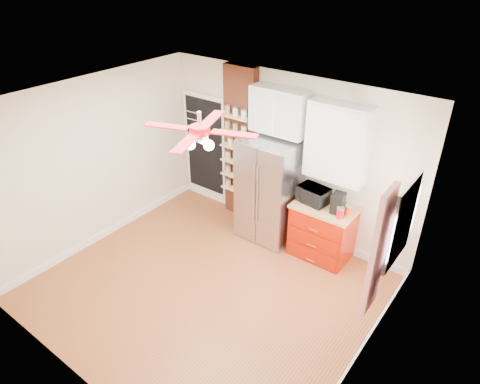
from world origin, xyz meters
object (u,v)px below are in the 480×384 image
Objects in this scene: canister_left at (340,213)px; pantry_jar_oats at (230,141)px; red_cabinet at (322,231)px; toaster_oven at (313,195)px; fridge at (269,190)px; coffee_maker at (338,203)px; ceiling_fan at (200,130)px.

pantry_jar_oats is at bearing 173.02° from canister_left.
red_cabinet is 2.05× the size of toaster_oven.
canister_left is (1.28, -0.11, 0.10)m from fridge.
pantry_jar_oats is (-1.89, 0.11, 0.98)m from red_cabinet.
coffee_maker is (1.18, 0.02, 0.17)m from fridge.
canister_left is (0.31, -0.16, 0.52)m from red_cabinet.
coffee_maker is 2.14m from pantry_jar_oats.
ceiling_fan is (-0.92, -1.68, 1.97)m from red_cabinet.
ceiling_fan is 2.27m from pantry_jar_oats.
pantry_jar_oats is (-2.21, 0.27, 0.45)m from canister_left.
pantry_jar_oats is at bearing -176.72° from toaster_oven.
fridge reaches higher than pantry_jar_oats.
red_cabinet is at bearing 165.75° from coffee_maker.
toaster_oven is at bearing 3.77° from fridge.
red_cabinet is 2.13m from pantry_jar_oats.
ceiling_fan is (0.05, -1.63, 1.55)m from fridge.
red_cabinet is 0.63m from canister_left.
ceiling_fan is at bearing -128.94° from canister_left.
canister_left is at bearing -9.39° from toaster_oven.
canister_left is at bearing -6.98° from pantry_jar_oats.
coffee_maker is at bearing -7.77° from red_cabinet.
fridge is 11.43× the size of canister_left.
ceiling_fan is 3.05× the size of toaster_oven.
red_cabinet is (0.97, 0.05, -0.42)m from fridge.
canister_left is at bearing -57.20° from coffee_maker.
fridge is 15.15× the size of pantry_jar_oats.
fridge is at bearing -177.05° from red_cabinet.
coffee_maker is (0.21, -0.03, 0.60)m from red_cabinet.
pantry_jar_oats reaches higher than canister_left.
ceiling_fan reaches higher than red_cabinet.
pantry_jar_oats is (-1.68, 0.11, 0.40)m from toaster_oven.
fridge is at bearing 174.58° from coffee_maker.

